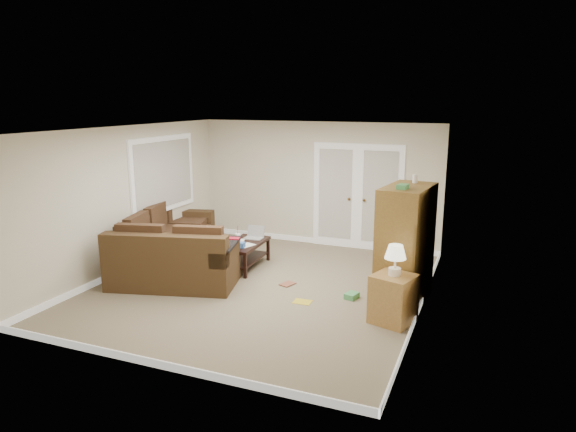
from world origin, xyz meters
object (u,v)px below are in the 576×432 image
at_px(sectional_sofa, 171,250).
at_px(coffee_table, 245,254).
at_px(tv_armoire, 405,244).
at_px(side_cabinet, 393,295).

bearing_deg(sectional_sofa, coffee_table, 14.17).
relative_size(sectional_sofa, tv_armoire, 1.70).
bearing_deg(side_cabinet, tv_armoire, 107.68).
relative_size(coffee_table, tv_armoire, 0.62).
bearing_deg(side_cabinet, sectional_sofa, -172.72).
bearing_deg(coffee_table, tv_armoire, -12.75).
bearing_deg(tv_armoire, sectional_sofa, -171.02).
bearing_deg(sectional_sofa, side_cabinet, -24.75).
distance_m(coffee_table, side_cabinet, 3.17).
height_order(coffee_table, tv_armoire, tv_armoire).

